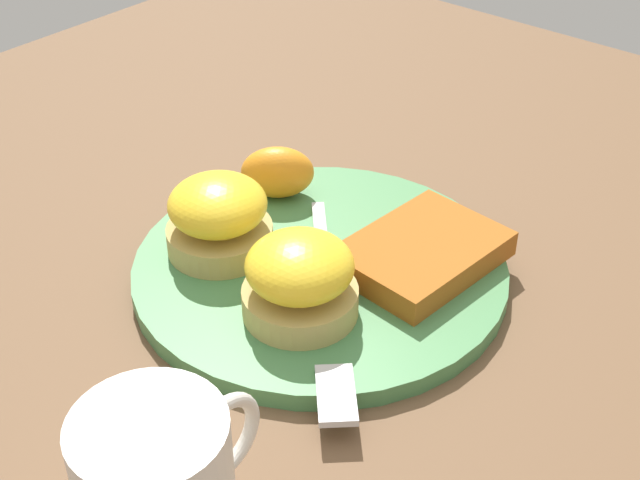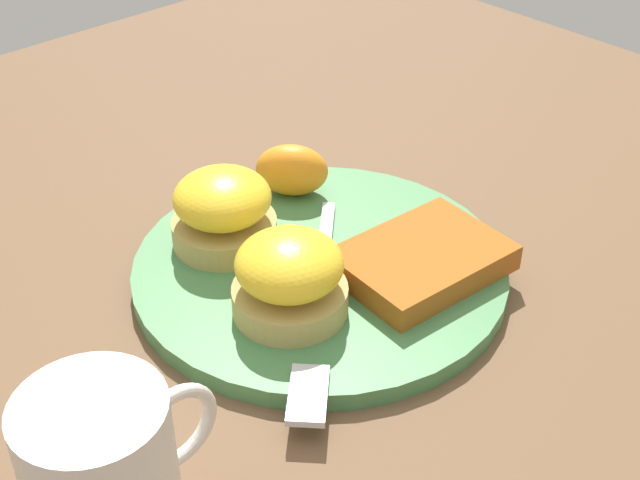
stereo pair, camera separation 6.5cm
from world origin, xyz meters
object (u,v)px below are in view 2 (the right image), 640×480
(sandwich_benedict_left, at_px, (223,210))
(sandwich_benedict_right, at_px, (290,277))
(fork, at_px, (317,313))
(hashbrown_patty, at_px, (422,260))
(orange_wedge, at_px, (292,170))
(cup, at_px, (105,478))

(sandwich_benedict_left, distance_m, sandwich_benedict_right, 0.10)
(fork, bearing_deg, sandwich_benedict_right, 119.01)
(hashbrown_patty, distance_m, orange_wedge, 0.15)
(sandwich_benedict_left, xyz_separation_m, fork, (-0.01, -0.11, -0.03))
(hashbrown_patty, height_order, orange_wedge, orange_wedge)
(cup, bearing_deg, fork, 15.52)
(orange_wedge, bearing_deg, cup, -147.30)
(orange_wedge, xyz_separation_m, cup, (-0.29, -0.19, 0.02))
(sandwich_benedict_left, height_order, orange_wedge, sandwich_benedict_left)
(hashbrown_patty, relative_size, orange_wedge, 1.98)
(hashbrown_patty, xyz_separation_m, fork, (-0.09, 0.01, -0.01))
(sandwich_benedict_right, bearing_deg, hashbrown_patty, -17.52)
(fork, distance_m, cup, 0.21)
(sandwich_benedict_right, bearing_deg, cup, -159.00)
(sandwich_benedict_right, distance_m, fork, 0.03)
(orange_wedge, height_order, cup, cup)
(sandwich_benedict_right, bearing_deg, sandwich_benedict_left, 79.41)
(orange_wedge, bearing_deg, hashbrown_patty, -90.80)
(sandwich_benedict_right, bearing_deg, fork, -60.99)
(sandwich_benedict_right, bearing_deg, orange_wedge, 48.03)
(sandwich_benedict_left, height_order, sandwich_benedict_right, same)
(sandwich_benedict_right, xyz_separation_m, cup, (-0.19, -0.07, 0.01))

